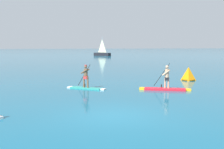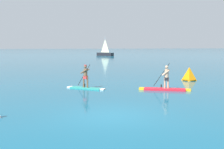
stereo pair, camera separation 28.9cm
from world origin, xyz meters
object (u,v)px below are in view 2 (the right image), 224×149
at_px(paddleboarder_mid_center, 86,82).
at_px(sailboat_right_horizon, 105,53).
at_px(paddleboarder_far_right, 165,86).
at_px(race_marker_buoy, 189,75).

xyz_separation_m(paddleboarder_mid_center, sailboat_right_horizon, (13.39, 59.89, 0.29)).
bearing_deg(paddleboarder_far_right, race_marker_buoy, -108.32).
relative_size(paddleboarder_mid_center, paddleboarder_far_right, 0.77).
bearing_deg(race_marker_buoy, paddleboarder_mid_center, -164.23).
xyz_separation_m(race_marker_buoy, sailboat_right_horizon, (4.19, 57.29, 0.22)).
height_order(race_marker_buoy, sailboat_right_horizon, sailboat_right_horizon).
xyz_separation_m(paddleboarder_far_right, sailboat_right_horizon, (8.32, 61.77, 0.43)).
bearing_deg(sailboat_right_horizon, paddleboarder_far_right, -46.39).
distance_m(paddleboarder_mid_center, paddleboarder_far_right, 5.41).
bearing_deg(paddleboarder_far_right, sailboat_right_horizon, -73.32).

